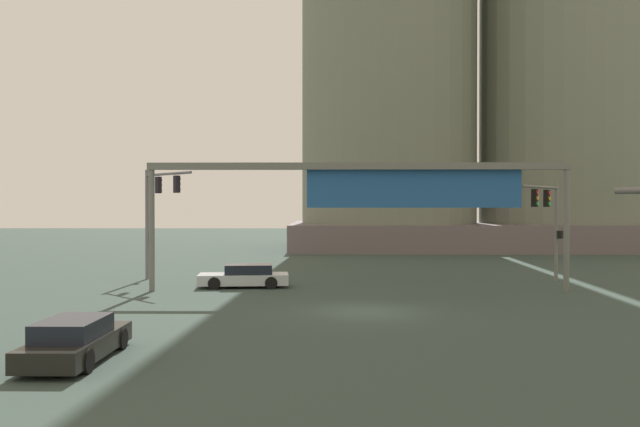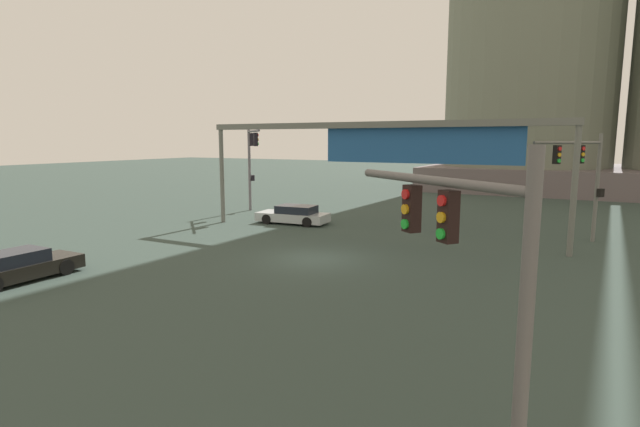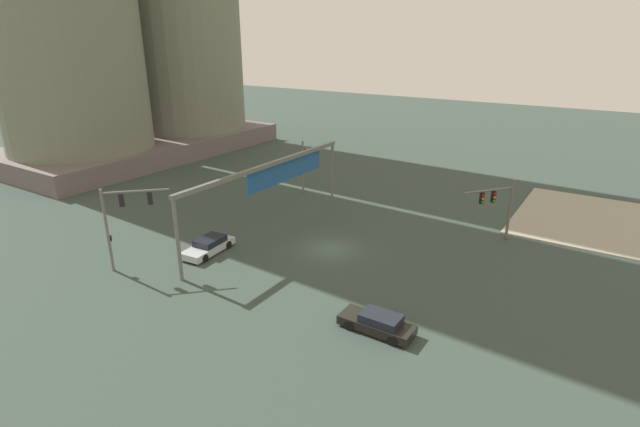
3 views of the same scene
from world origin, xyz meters
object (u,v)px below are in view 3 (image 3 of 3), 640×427
at_px(traffic_signal_near_corner, 306,160).
at_px(traffic_signal_opposite_side, 499,202).
at_px(sedan_car_approaching, 378,323).
at_px(traffic_signal_cross_street, 121,215).
at_px(sedan_car_waiting_far, 209,246).

height_order(traffic_signal_near_corner, traffic_signal_opposite_side, traffic_signal_near_corner).
bearing_deg(sedan_car_approaching, traffic_signal_near_corner, -46.26).
height_order(traffic_signal_near_corner, sedan_car_approaching, traffic_signal_near_corner).
relative_size(traffic_signal_opposite_side, traffic_signal_cross_street, 0.84).
xyz_separation_m(sedan_car_approaching, sedan_car_waiting_far, (2.59, 16.50, 0.00)).
distance_m(traffic_signal_cross_street, sedan_car_waiting_far, 7.26).
bearing_deg(traffic_signal_near_corner, sedan_car_approaching, -6.04).
bearing_deg(traffic_signal_near_corner, traffic_signal_opposite_side, 35.61).
bearing_deg(traffic_signal_cross_street, traffic_signal_near_corner, 42.27).
xyz_separation_m(traffic_signal_opposite_side, traffic_signal_cross_street, (-20.32, 21.79, 0.83)).
xyz_separation_m(traffic_signal_opposite_side, sedan_car_approaching, (-17.48, 2.35, -2.99)).
bearing_deg(traffic_signal_cross_street, sedan_car_approaching, -36.45).
relative_size(traffic_signal_cross_street, sedan_car_approaching, 1.41).
height_order(traffic_signal_near_corner, traffic_signal_cross_street, traffic_signal_cross_street).
relative_size(traffic_signal_opposite_side, sedan_car_approaching, 1.18).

